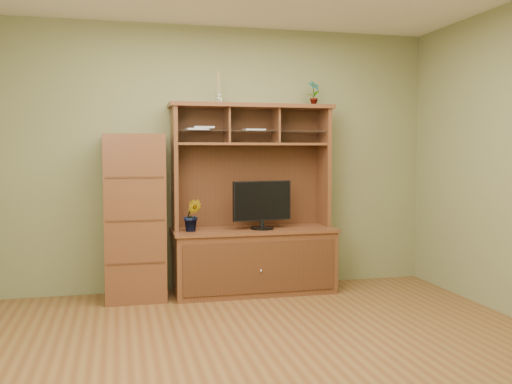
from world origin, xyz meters
name	(u,v)px	position (x,y,z in m)	size (l,w,h in m)	color
room	(270,162)	(0.00, 0.00, 1.35)	(4.54, 4.04, 2.74)	brown
media_hutch	(253,241)	(0.29, 1.73, 0.52)	(1.66, 0.61, 1.90)	#482814
monitor	(262,204)	(0.36, 1.65, 0.91)	(0.61, 0.23, 0.48)	black
orchid_plant	(192,215)	(-0.34, 1.65, 0.81)	(0.17, 0.14, 0.32)	#30541C
top_plant	(314,93)	(0.95, 1.80, 2.03)	(0.14, 0.09, 0.26)	#336322
reed_diffuser	(219,91)	(-0.05, 1.80, 2.02)	(0.06, 0.06, 0.32)	silver
magazines	(218,129)	(-0.06, 1.80, 1.65)	(0.80, 0.18, 0.04)	silver
side_cabinet	(135,217)	(-0.88, 1.72, 0.79)	(0.57, 0.52, 1.59)	#482814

